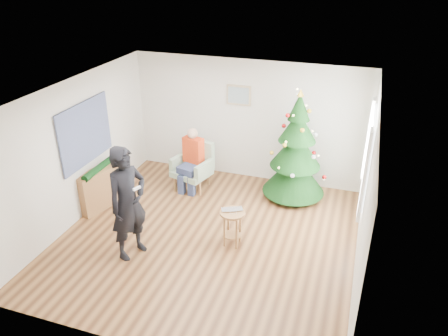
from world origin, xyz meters
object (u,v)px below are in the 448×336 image
(christmas_tree, at_px, (296,151))
(standing_man, at_px, (128,203))
(stool, at_px, (232,228))
(console, at_px, (101,188))
(armchair, at_px, (193,171))

(christmas_tree, relative_size, standing_man, 1.17)
(stool, xyz_separation_m, console, (-2.79, 0.38, 0.07))
(armchair, height_order, console, armchair)
(armchair, relative_size, console, 1.00)
(standing_man, relative_size, console, 1.93)
(christmas_tree, relative_size, stool, 3.50)
(stool, distance_m, armchair, 2.18)
(christmas_tree, distance_m, console, 3.87)
(armchair, distance_m, console, 1.92)
(christmas_tree, height_order, console, christmas_tree)
(standing_man, bearing_deg, stool, -42.30)
(stool, height_order, console, console)
(stool, relative_size, standing_man, 0.34)
(armchair, height_order, standing_man, standing_man)
(stool, bearing_deg, standing_man, -153.13)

